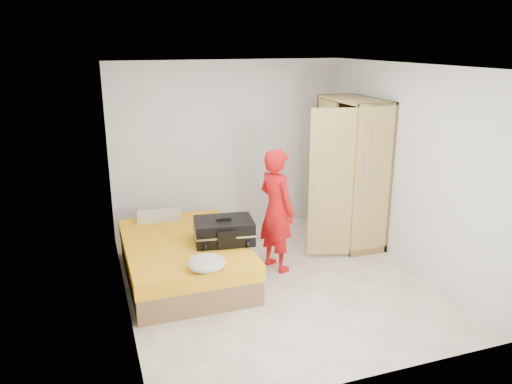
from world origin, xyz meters
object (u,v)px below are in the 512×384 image
object	(u,v)px
wardrobe	(349,176)
round_cushion	(207,263)
person	(276,210)
bed	(185,259)
suitcase	(224,231)

from	to	relation	value
wardrobe	round_cushion	xyz separation A→B (m)	(-2.43, -1.29, -0.42)
person	round_cushion	bearing A→B (deg)	105.14
bed	round_cushion	size ratio (longest dim) A/B	4.92
wardrobe	person	bearing A→B (deg)	-159.00
person	suitcase	size ratio (longest dim) A/B	2.02
wardrobe	round_cushion	distance (m)	2.78
person	round_cushion	world-z (taller)	person
person	suitcase	xyz separation A→B (m)	(-0.72, -0.09, -0.16)
bed	wardrobe	xyz separation A→B (m)	(2.50, 0.39, 0.75)
bed	person	xyz separation A→B (m)	(1.18, -0.12, 0.55)
wardrobe	round_cushion	world-z (taller)	wardrobe
wardrobe	person	size ratio (longest dim) A/B	1.32
bed	person	size ratio (longest dim) A/B	1.27
bed	suitcase	bearing A→B (deg)	-23.94
suitcase	person	bearing A→B (deg)	15.23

